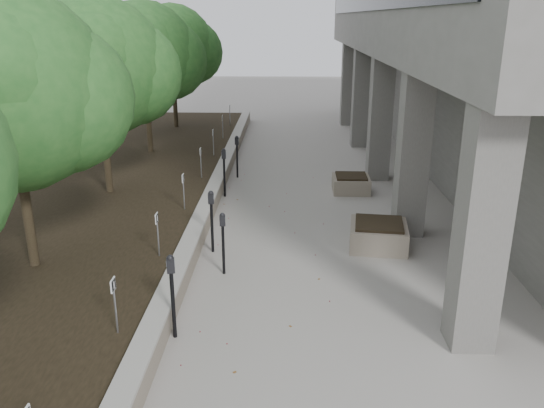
# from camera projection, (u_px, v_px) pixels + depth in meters

# --- Properties ---
(ground) EXTENTS (90.00, 90.00, 0.00)m
(ground) POSITION_uv_depth(u_px,v_px,m) (263.00, 375.00, 8.41)
(ground) COLOR gray
(ground) RESTS_ON ground
(retaining_wall) EXTENTS (0.39, 26.00, 0.50)m
(retaining_wall) POSITION_uv_depth(u_px,v_px,m) (216.00, 187.00, 16.89)
(retaining_wall) COLOR gray
(retaining_wall) RESTS_ON ground
(planting_bed) EXTENTS (7.00, 26.00, 0.40)m
(planting_bed) POSITION_uv_depth(u_px,v_px,m) (98.00, 188.00, 17.00)
(planting_bed) COLOR black
(planting_bed) RESTS_ON ground
(crabapple_tree_2) EXTENTS (4.60, 4.00, 5.44)m
(crabapple_tree_2) POSITION_uv_depth(u_px,v_px,m) (15.00, 133.00, 10.37)
(crabapple_tree_2) COLOR #255B22
(crabapple_tree_2) RESTS_ON planting_bed
(crabapple_tree_3) EXTENTS (4.60, 4.00, 5.44)m
(crabapple_tree_3) POSITION_uv_depth(u_px,v_px,m) (101.00, 97.00, 15.10)
(crabapple_tree_3) COLOR #255B22
(crabapple_tree_3) RESTS_ON planting_bed
(crabapple_tree_4) EXTENTS (4.60, 4.00, 5.44)m
(crabapple_tree_4) POSITION_uv_depth(u_px,v_px,m) (145.00, 78.00, 19.83)
(crabapple_tree_4) COLOR #255B22
(crabapple_tree_4) RESTS_ON planting_bed
(crabapple_tree_5) EXTENTS (4.60, 4.00, 5.44)m
(crabapple_tree_5) POSITION_uv_depth(u_px,v_px,m) (173.00, 66.00, 24.56)
(crabapple_tree_5) COLOR #255B22
(crabapple_tree_5) RESTS_ON planting_bed
(parking_sign_2) EXTENTS (0.04, 0.22, 0.96)m
(parking_sign_2) POSITION_uv_depth(u_px,v_px,m) (115.00, 306.00, 8.66)
(parking_sign_2) COLOR black
(parking_sign_2) RESTS_ON planting_bed
(parking_sign_3) EXTENTS (0.04, 0.22, 0.96)m
(parking_sign_3) POSITION_uv_depth(u_px,v_px,m) (158.00, 235.00, 11.50)
(parking_sign_3) COLOR black
(parking_sign_3) RESTS_ON planting_bed
(parking_sign_4) EXTENTS (0.04, 0.22, 0.96)m
(parking_sign_4) POSITION_uv_depth(u_px,v_px,m) (184.00, 192.00, 14.34)
(parking_sign_4) COLOR black
(parking_sign_4) RESTS_ON planting_bed
(parking_sign_5) EXTENTS (0.04, 0.22, 0.96)m
(parking_sign_5) POSITION_uv_depth(u_px,v_px,m) (201.00, 163.00, 17.18)
(parking_sign_5) COLOR black
(parking_sign_5) RESTS_ON planting_bed
(parking_sign_6) EXTENTS (0.04, 0.22, 0.96)m
(parking_sign_6) POSITION_uv_depth(u_px,v_px,m) (213.00, 142.00, 20.01)
(parking_sign_6) COLOR black
(parking_sign_6) RESTS_ON planting_bed
(parking_sign_7) EXTENTS (0.04, 0.22, 0.96)m
(parking_sign_7) POSITION_uv_depth(u_px,v_px,m) (223.00, 127.00, 22.85)
(parking_sign_7) COLOR black
(parking_sign_7) RESTS_ON planting_bed
(parking_sign_8) EXTENTS (0.04, 0.22, 0.96)m
(parking_sign_8) POSITION_uv_depth(u_px,v_px,m) (230.00, 115.00, 25.69)
(parking_sign_8) COLOR black
(parking_sign_8) RESTS_ON planting_bed
(parking_meter_1) EXTENTS (0.17, 0.14, 1.54)m
(parking_meter_1) POSITION_uv_depth(u_px,v_px,m) (173.00, 297.00, 9.17)
(parking_meter_1) COLOR black
(parking_meter_1) RESTS_ON ground
(parking_meter_2) EXTENTS (0.14, 0.10, 1.38)m
(parking_meter_2) POSITION_uv_depth(u_px,v_px,m) (223.00, 244.00, 11.53)
(parking_meter_2) COLOR black
(parking_meter_2) RESTS_ON ground
(parking_meter_3) EXTENTS (0.15, 0.11, 1.50)m
(parking_meter_3) POSITION_uv_depth(u_px,v_px,m) (212.00, 222.00, 12.61)
(parking_meter_3) COLOR black
(parking_meter_3) RESTS_ON ground
(parking_meter_4) EXTENTS (0.15, 0.11, 1.50)m
(parking_meter_4) POSITION_uv_depth(u_px,v_px,m) (224.00, 173.00, 16.58)
(parking_meter_4) COLOR black
(parking_meter_4) RESTS_ON ground
(parking_meter_5) EXTENTS (0.16, 0.13, 1.45)m
(parking_meter_5) POSITION_uv_depth(u_px,v_px,m) (237.00, 157.00, 18.58)
(parking_meter_5) COLOR black
(parking_meter_5) RESTS_ON ground
(planter_front) EXTENTS (1.48, 1.48, 0.62)m
(planter_front) POSITION_uv_depth(u_px,v_px,m) (378.00, 234.00, 13.04)
(planter_front) COLOR gray
(planter_front) RESTS_ON ground
(planter_back) EXTENTS (1.15, 1.15, 0.53)m
(planter_back) POSITION_uv_depth(u_px,v_px,m) (351.00, 183.00, 17.22)
(planter_back) COLOR gray
(planter_back) RESTS_ON ground
(berry_scatter) EXTENTS (3.30, 14.10, 0.02)m
(berry_scatter) POSITION_uv_depth(u_px,v_px,m) (268.00, 246.00, 13.14)
(berry_scatter) COLOR maroon
(berry_scatter) RESTS_ON ground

